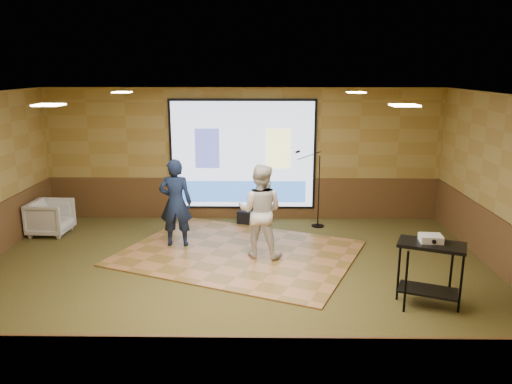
{
  "coord_description": "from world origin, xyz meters",
  "views": [
    {
      "loc": [
        0.46,
        -7.72,
        3.42
      ],
      "look_at": [
        0.34,
        0.76,
        1.3
      ],
      "focal_mm": 35.0,
      "sensor_mm": 36.0,
      "label": 1
    }
  ],
  "objects_px": {
    "banquet_chair": "(50,218)",
    "projector_screen": "(243,156)",
    "duffel_bag": "(249,217)",
    "projector": "(431,238)",
    "mic_stand": "(316,205)",
    "av_table": "(430,262)",
    "player_right": "(260,211)",
    "player_left": "(176,203)",
    "dance_floor": "(239,253)"
  },
  "relations": [
    {
      "from": "projector_screen",
      "to": "projector",
      "type": "relative_size",
      "value": 10.65
    },
    {
      "from": "player_left",
      "to": "mic_stand",
      "type": "height_order",
      "value": "player_left"
    },
    {
      "from": "av_table",
      "to": "player_right",
      "type": "bearing_deg",
      "value": 142.46
    },
    {
      "from": "projector_screen",
      "to": "av_table",
      "type": "bearing_deg",
      "value": -56.54
    },
    {
      "from": "duffel_bag",
      "to": "mic_stand",
      "type": "bearing_deg",
      "value": -6.1
    },
    {
      "from": "projector_screen",
      "to": "av_table",
      "type": "relative_size",
      "value": 3.4
    },
    {
      "from": "banquet_chair",
      "to": "projector_screen",
      "type": "bearing_deg",
      "value": -70.34
    },
    {
      "from": "player_left",
      "to": "player_right",
      "type": "relative_size",
      "value": 1.0
    },
    {
      "from": "banquet_chair",
      "to": "duffel_bag",
      "type": "distance_m",
      "value": 4.23
    },
    {
      "from": "player_right",
      "to": "mic_stand",
      "type": "bearing_deg",
      "value": -109.35
    },
    {
      "from": "player_right",
      "to": "mic_stand",
      "type": "height_order",
      "value": "player_right"
    },
    {
      "from": "projector_screen",
      "to": "dance_floor",
      "type": "distance_m",
      "value": 2.71
    },
    {
      "from": "player_left",
      "to": "duffel_bag",
      "type": "relative_size",
      "value": 3.52
    },
    {
      "from": "player_left",
      "to": "mic_stand",
      "type": "xyz_separation_m",
      "value": [
        2.85,
        1.32,
        -0.4
      ]
    },
    {
      "from": "dance_floor",
      "to": "mic_stand",
      "type": "distance_m",
      "value": 2.39
    },
    {
      "from": "projector_screen",
      "to": "player_right",
      "type": "relative_size",
      "value": 1.92
    },
    {
      "from": "projector_screen",
      "to": "duffel_bag",
      "type": "height_order",
      "value": "projector_screen"
    },
    {
      "from": "projector_screen",
      "to": "projector",
      "type": "bearing_deg",
      "value": -56.2
    },
    {
      "from": "banquet_chair",
      "to": "player_left",
      "type": "bearing_deg",
      "value": -101.37
    },
    {
      "from": "dance_floor",
      "to": "banquet_chair",
      "type": "height_order",
      "value": "banquet_chair"
    },
    {
      "from": "player_right",
      "to": "mic_stand",
      "type": "relative_size",
      "value": 1.01
    },
    {
      "from": "dance_floor",
      "to": "projector",
      "type": "bearing_deg",
      "value": -35.1
    },
    {
      "from": "av_table",
      "to": "mic_stand",
      "type": "bearing_deg",
      "value": 108.51
    },
    {
      "from": "projector_screen",
      "to": "duffel_bag",
      "type": "distance_m",
      "value": 1.4
    },
    {
      "from": "projector",
      "to": "banquet_chair",
      "type": "relative_size",
      "value": 0.39
    },
    {
      "from": "projector_screen",
      "to": "duffel_bag",
      "type": "bearing_deg",
      "value": -70.06
    },
    {
      "from": "player_right",
      "to": "av_table",
      "type": "xyz_separation_m",
      "value": [
        2.48,
        -1.9,
        -0.21
      ]
    },
    {
      "from": "dance_floor",
      "to": "duffel_bag",
      "type": "xyz_separation_m",
      "value": [
        0.15,
        1.85,
        0.14
      ]
    },
    {
      "from": "player_left",
      "to": "projector",
      "type": "distance_m",
      "value": 4.76
    },
    {
      "from": "av_table",
      "to": "projector",
      "type": "distance_m",
      "value": 0.35
    },
    {
      "from": "mic_stand",
      "to": "duffel_bag",
      "type": "bearing_deg",
      "value": -178.86
    },
    {
      "from": "mic_stand",
      "to": "dance_floor",
      "type": "bearing_deg",
      "value": -126.41
    },
    {
      "from": "av_table",
      "to": "banquet_chair",
      "type": "bearing_deg",
      "value": 155.28
    },
    {
      "from": "player_right",
      "to": "mic_stand",
      "type": "xyz_separation_m",
      "value": [
        1.21,
        1.88,
        -0.4
      ]
    },
    {
      "from": "projector_screen",
      "to": "mic_stand",
      "type": "bearing_deg",
      "value": -20.04
    },
    {
      "from": "av_table",
      "to": "banquet_chair",
      "type": "relative_size",
      "value": 1.22
    },
    {
      "from": "dance_floor",
      "to": "player_right",
      "type": "relative_size",
      "value": 2.42
    },
    {
      "from": "player_left",
      "to": "av_table",
      "type": "distance_m",
      "value": 4.8
    },
    {
      "from": "mic_stand",
      "to": "player_right",
      "type": "bearing_deg",
      "value": -115.51
    },
    {
      "from": "dance_floor",
      "to": "banquet_chair",
      "type": "distance_m",
      "value": 4.17
    },
    {
      "from": "projector",
      "to": "duffel_bag",
      "type": "relative_size",
      "value": 0.64
    },
    {
      "from": "projector",
      "to": "mic_stand",
      "type": "relative_size",
      "value": 0.18
    },
    {
      "from": "player_left",
      "to": "mic_stand",
      "type": "relative_size",
      "value": 1.0
    },
    {
      "from": "projector_screen",
      "to": "av_table",
      "type": "distance_m",
      "value": 5.3
    },
    {
      "from": "player_left",
      "to": "av_table",
      "type": "bearing_deg",
      "value": 148.11
    },
    {
      "from": "projector_screen",
      "to": "av_table",
      "type": "height_order",
      "value": "projector_screen"
    },
    {
      "from": "banquet_chair",
      "to": "duffel_bag",
      "type": "height_order",
      "value": "banquet_chair"
    },
    {
      "from": "av_table",
      "to": "projector",
      "type": "xyz_separation_m",
      "value": [
        -0.0,
        0.06,
        0.34
      ]
    },
    {
      "from": "mic_stand",
      "to": "banquet_chair",
      "type": "height_order",
      "value": "mic_stand"
    },
    {
      "from": "projector",
      "to": "mic_stand",
      "type": "xyz_separation_m",
      "value": [
        -1.26,
        3.72,
        -0.53
      ]
    }
  ]
}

